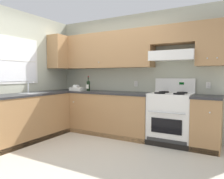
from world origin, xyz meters
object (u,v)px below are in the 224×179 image
Objects in this scene: stove at (171,118)px; wine_bottle at (88,85)px; paper_towel_roll at (76,87)px; bowl at (78,89)px.

stove is 1.92m from wine_bottle.
paper_towel_roll is (-2.22, 0.01, 0.50)m from stove.
stove reaches higher than bowl.
wine_bottle is at bearing -7.42° from paper_towel_roll.
bowl is at bearing -39.17° from paper_towel_roll.
wine_bottle reaches higher than stove.
stove is at bearing 1.15° from wine_bottle.
wine_bottle reaches higher than paper_towel_roll.
wine_bottle is 1.03× the size of bowl.
paper_towel_roll is at bearing 140.83° from bowl.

